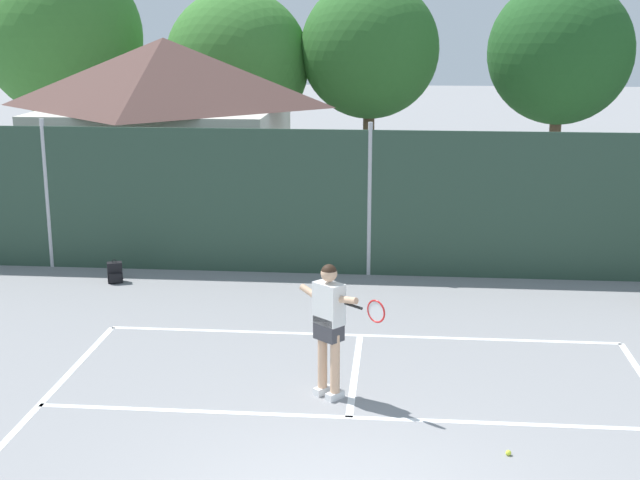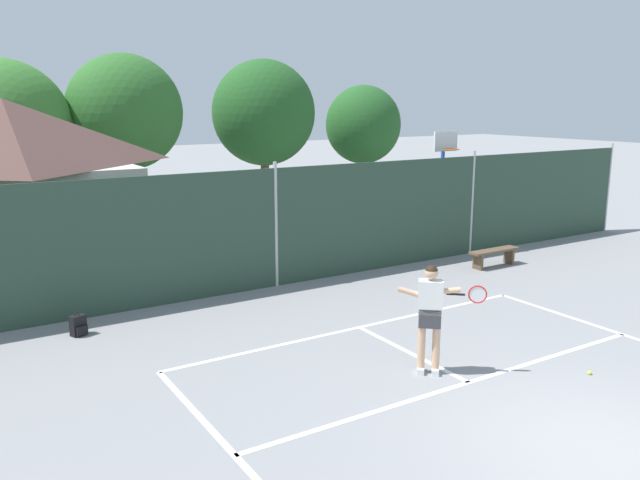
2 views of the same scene
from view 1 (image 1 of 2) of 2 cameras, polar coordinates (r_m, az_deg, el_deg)
chainlink_fence at (r=17.30m, az=3.20°, el=2.36°), size 26.09×0.09×3.03m
clubhouse_building at (r=22.42m, az=-9.86°, el=7.18°), size 5.98×5.64×4.50m
treeline_backdrop at (r=28.06m, az=-0.19°, el=12.08°), size 25.05×4.62×6.95m
tennis_player at (r=11.71m, az=0.63°, el=-5.09°), size 1.19×0.91×1.85m
tennis_ball at (r=10.85m, az=12.05°, el=-13.27°), size 0.07×0.07×0.07m
backpack_black at (r=17.50m, az=-13.08°, el=-2.08°), size 0.33×0.32×0.46m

